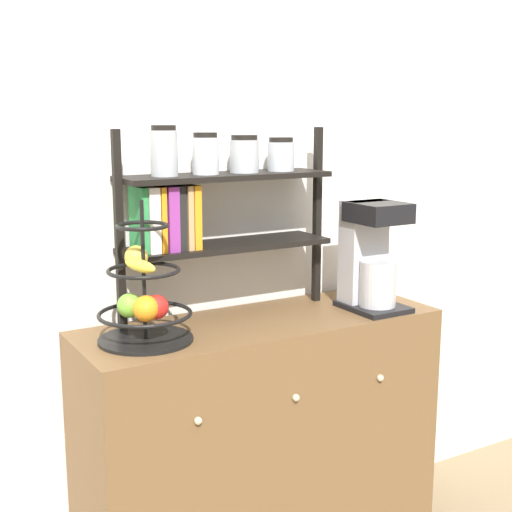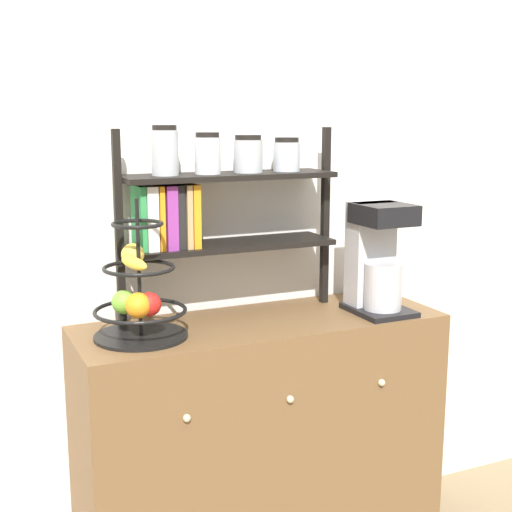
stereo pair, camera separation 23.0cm
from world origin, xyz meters
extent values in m
cube|color=silver|center=(0.00, 0.46, 1.30)|extent=(7.00, 0.05, 2.60)
cube|color=brown|center=(0.00, 0.21, 0.44)|extent=(1.22, 0.42, 0.89)
sphere|color=#B2AD8C|center=(-0.34, -0.01, 0.69)|extent=(0.02, 0.02, 0.02)
sphere|color=#B2AD8C|center=(0.00, -0.01, 0.69)|extent=(0.02, 0.02, 0.02)
sphere|color=#B2AD8C|center=(0.34, -0.01, 0.69)|extent=(0.02, 0.02, 0.02)
cube|color=black|center=(0.41, 0.13, 0.90)|extent=(0.18, 0.23, 0.02)
cube|color=#B7B7BC|center=(0.41, 0.19, 1.09)|extent=(0.15, 0.09, 0.36)
cylinder|color=#B7B7BC|center=(0.41, 0.11, 0.99)|extent=(0.13, 0.13, 0.16)
cube|color=black|center=(0.41, 0.12, 1.23)|extent=(0.17, 0.18, 0.07)
cylinder|color=black|center=(-0.41, 0.19, 0.89)|extent=(0.29, 0.29, 0.01)
cylinder|color=black|center=(-0.41, 0.19, 1.11)|extent=(0.01, 0.01, 0.41)
torus|color=black|center=(-0.41, 0.19, 0.97)|extent=(0.28, 0.28, 0.01)
torus|color=black|center=(-0.41, 0.19, 1.11)|extent=(0.22, 0.22, 0.01)
torus|color=black|center=(-0.41, 0.19, 1.24)|extent=(0.15, 0.15, 0.01)
sphere|color=red|center=(-0.40, 0.12, 1.01)|extent=(0.07, 0.07, 0.07)
sphere|color=#6BAD33|center=(-0.46, 0.18, 1.01)|extent=(0.07, 0.07, 0.07)
sphere|color=orange|center=(-0.44, 0.12, 1.01)|extent=(0.08, 0.08, 0.08)
ellipsoid|color=yellow|center=(-0.43, 0.16, 1.13)|extent=(0.07, 0.15, 0.04)
sphere|color=gold|center=(-0.42, 0.23, 1.14)|extent=(0.07, 0.07, 0.07)
cube|color=black|center=(-0.43, 0.33, 1.20)|extent=(0.02, 0.02, 0.63)
cube|color=black|center=(0.31, 0.33, 1.20)|extent=(0.02, 0.02, 0.63)
cube|color=black|center=(-0.06, 0.33, 1.13)|extent=(0.72, 0.20, 0.02)
cube|color=black|center=(-0.06, 0.33, 1.36)|extent=(0.72, 0.20, 0.02)
cube|color=#2D8C47|center=(-0.37, 0.33, 1.24)|extent=(0.02, 0.12, 0.20)
cube|color=white|center=(-0.34, 0.33, 1.24)|extent=(0.03, 0.14, 0.20)
cube|color=orange|center=(-0.31, 0.33, 1.24)|extent=(0.02, 0.14, 0.20)
cube|color=#8C338C|center=(-0.28, 0.33, 1.24)|extent=(0.03, 0.15, 0.20)
cube|color=black|center=(-0.25, 0.33, 1.24)|extent=(0.02, 0.13, 0.20)
cube|color=tan|center=(-0.22, 0.33, 1.24)|extent=(0.02, 0.15, 0.20)
cube|color=orange|center=(-0.20, 0.33, 1.24)|extent=(0.02, 0.15, 0.20)
cylinder|color=#ADB2B7|center=(-0.28, 0.33, 1.44)|extent=(0.09, 0.09, 0.14)
cylinder|color=black|center=(-0.28, 0.33, 1.52)|extent=(0.08, 0.08, 0.02)
cylinder|color=silver|center=(-0.14, 0.33, 1.43)|extent=(0.09, 0.09, 0.12)
cylinder|color=black|center=(-0.14, 0.33, 1.49)|extent=(0.08, 0.08, 0.02)
cylinder|color=#ADB2B7|center=(0.01, 0.33, 1.42)|extent=(0.10, 0.10, 0.11)
cylinder|color=black|center=(0.01, 0.33, 1.48)|extent=(0.09, 0.09, 0.02)
cylinder|color=silver|center=(0.15, 0.33, 1.42)|extent=(0.09, 0.09, 0.10)
cylinder|color=black|center=(0.15, 0.33, 1.47)|extent=(0.08, 0.08, 0.02)
camera|label=1|loc=(-1.16, -1.74, 1.55)|focal=50.00mm
camera|label=2|loc=(-0.95, -1.85, 1.55)|focal=50.00mm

